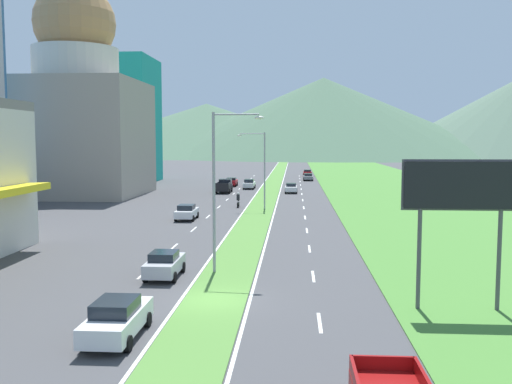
{
  "coord_description": "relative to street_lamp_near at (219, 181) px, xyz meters",
  "views": [
    {
      "loc": [
        3.93,
        -27.37,
        8.05
      ],
      "look_at": [
        0.1,
        28.98,
        2.82
      ],
      "focal_mm": 39.51,
      "sensor_mm": 36.0,
      "label": 1
    }
  ],
  "objects": [
    {
      "name": "street_lamp_near",
      "position": [
        0.0,
        0.0,
        0.0
      ],
      "size": [
        3.12,
        0.5,
        9.7
      ],
      "color": "#99999E",
      "rests_on": "ground_plane"
    },
    {
      "name": "lane_dash_left_10",
      "position": [
        -4.56,
        58.91,
        -5.57
      ],
      "size": [
        0.16,
        2.8,
        0.01
      ],
      "primitive_type": "cube",
      "color": "silver",
      "rests_on": "ground_plane"
    },
    {
      "name": "domed_building",
      "position": [
        -26.98,
        46.95,
        6.86
      ],
      "size": [
        18.37,
        18.37,
        30.43
      ],
      "color": "#9E9384",
      "rests_on": "ground_plane"
    },
    {
      "name": "lane_dash_left_14",
      "position": [
        -4.56,
        92.88,
        -5.57
      ],
      "size": [
        0.16,
        2.8,
        0.01
      ],
      "primitive_type": "cube",
      "color": "silver",
      "rests_on": "ground_plane"
    },
    {
      "name": "ground_plane",
      "position": [
        0.54,
        -6.01,
        -5.58
      ],
      "size": [
        600.0,
        600.0,
        0.0
      ],
      "primitive_type": "plane",
      "color": "#424244"
    },
    {
      "name": "car_6",
      "position": [
        7.41,
        91.67,
        -4.81
      ],
      "size": [
        1.93,
        4.27,
        1.49
      ],
      "rotation": [
        0.0,
        0.0,
        -1.57
      ],
      "color": "maroon",
      "rests_on": "ground_plane"
    },
    {
      "name": "car_2",
      "position": [
        4.02,
        52.28,
        -4.82
      ],
      "size": [
        1.89,
        4.07,
        1.48
      ],
      "rotation": [
        0.0,
        0.0,
        -1.57
      ],
      "color": "silver",
      "rests_on": "ground_plane"
    },
    {
      "name": "car_5",
      "position": [
        -2.67,
        -11.55,
        -4.75
      ],
      "size": [
        1.95,
        4.68,
        1.65
      ],
      "rotation": [
        0.0,
        0.0,
        1.57
      ],
      "color": "silver",
      "rests_on": "ground_plane"
    },
    {
      "name": "lane_dash_left_4",
      "position": [
        -4.56,
        7.96,
        -5.57
      ],
      "size": [
        0.16,
        2.8,
        0.01
      ],
      "primitive_type": "cube",
      "color": "silver",
      "rests_on": "ground_plane"
    },
    {
      "name": "car_3",
      "position": [
        -6.43,
        64.11,
        -4.8
      ],
      "size": [
        1.93,
        4.26,
        1.5
      ],
      "rotation": [
        0.0,
        0.0,
        1.57
      ],
      "color": "maroon",
      "rests_on": "ground_plane"
    },
    {
      "name": "lane_dash_left_12",
      "position": [
        -4.56,
        75.89,
        -5.57
      ],
      "size": [
        0.16,
        2.8,
        0.01
      ],
      "primitive_type": "cube",
      "color": "silver",
      "rests_on": "ground_plane"
    },
    {
      "name": "lane_dash_left_11",
      "position": [
        -4.56,
        67.4,
        -5.57
      ],
      "size": [
        0.16,
        2.8,
        0.01
      ],
      "primitive_type": "cube",
      "color": "silver",
      "rests_on": "ground_plane"
    },
    {
      "name": "grass_median",
      "position": [
        0.54,
        53.99,
        -5.55
      ],
      "size": [
        3.2,
        240.0,
        0.06
      ],
      "primitive_type": "cube",
      "color": "#518438",
      "rests_on": "ground_plane"
    },
    {
      "name": "lane_dash_right_13",
      "position": [
        5.64,
        84.38,
        -5.57
      ],
      "size": [
        0.16,
        2.8,
        0.01
      ],
      "primitive_type": "cube",
      "color": "silver",
      "rests_on": "ground_plane"
    },
    {
      "name": "hill_far_center",
      "position": [
        19.26,
        260.41,
        14.36
      ],
      "size": [
        184.14,
        184.14,
        39.88
      ],
      "primitive_type": "cone",
      "color": "#47664C",
      "rests_on": "ground_plane"
    },
    {
      "name": "lane_dash_left_8",
      "position": [
        -4.56,
        41.92,
        -5.57
      ],
      "size": [
        0.16,
        2.8,
        0.01
      ],
      "primitive_type": "cube",
      "color": "silver",
      "rests_on": "ground_plane"
    },
    {
      "name": "lane_dash_right_7",
      "position": [
        5.64,
        33.43,
        -5.57
      ],
      "size": [
        0.16,
        2.8,
        0.01
      ],
      "primitive_type": "cube",
      "color": "silver",
      "rests_on": "ground_plane"
    },
    {
      "name": "lane_dash_right_8",
      "position": [
        5.64,
        41.92,
        -5.57
      ],
      "size": [
        0.16,
        2.8,
        0.01
      ],
      "primitive_type": "cube",
      "color": "silver",
      "rests_on": "ground_plane"
    },
    {
      "name": "lane_dash_left_2",
      "position": [
        -4.56,
        -9.03,
        -5.57
      ],
      "size": [
        0.16,
        2.8,
        0.01
      ],
      "primitive_type": "cube",
      "color": "silver",
      "rests_on": "ground_plane"
    },
    {
      "name": "lane_dash_right_2",
      "position": [
        5.64,
        -9.03,
        -5.57
      ],
      "size": [
        0.16,
        2.8,
        0.01
      ],
      "primitive_type": "cube",
      "color": "silver",
      "rests_on": "ground_plane"
    },
    {
      "name": "lane_dash_right_11",
      "position": [
        5.64,
        67.4,
        -5.57
      ],
      "size": [
        0.16,
        2.8,
        0.01
      ],
      "primitive_type": "cube",
      "color": "silver",
      "rests_on": "ground_plane"
    },
    {
      "name": "car_7",
      "position": [
        -6.36,
        22.55,
        -4.79
      ],
      "size": [
        1.94,
        4.34,
        1.54
      ],
      "rotation": [
        0.0,
        0.0,
        1.57
      ],
      "color": "silver",
      "rests_on": "ground_plane"
    },
    {
      "name": "lane_dash_left_9",
      "position": [
        -4.56,
        50.42,
        -5.57
      ],
      "size": [
        0.16,
        2.8,
        0.01
      ],
      "primitive_type": "cube",
      "color": "silver",
      "rests_on": "ground_plane"
    },
    {
      "name": "lane_dash_left_5",
      "position": [
        -4.56,
        16.45,
        -5.57
      ],
      "size": [
        0.16,
        2.8,
        0.01
      ],
      "primitive_type": "cube",
      "color": "silver",
      "rests_on": "ground_plane"
    },
    {
      "name": "edge_line_median_right",
      "position": [
        2.29,
        53.99,
        -5.57
      ],
      "size": [
        0.16,
        240.0,
        0.01
      ],
      "primitive_type": "cube",
      "color": "silver",
      "rests_on": "ground_plane"
    },
    {
      "name": "lane_dash_right_5",
      "position": [
        5.64,
        16.45,
        -5.57
      ],
      "size": [
        0.16,
        2.8,
        0.01
      ],
      "primitive_type": "cube",
      "color": "silver",
      "rests_on": "ground_plane"
    },
    {
      "name": "grass_verge_right",
      "position": [
        21.14,
        53.99,
        -5.55
      ],
      "size": [
        24.0,
        240.0,
        0.06
      ],
      "primitive_type": "cube",
      "color": "#477F33",
      "rests_on": "ground_plane"
    },
    {
      "name": "pickup_truck_1",
      "position": [
        -6.2,
        52.24,
        -4.59
      ],
      "size": [
        2.18,
        5.4,
        2.0
      ],
      "rotation": [
        0.0,
        0.0,
        1.57
      ],
      "color": "black",
      "rests_on": "ground_plane"
    },
    {
      "name": "street_lamp_mid",
      "position": [
        0.69,
        31.36,
        -0.39
      ],
      "size": [
        3.27,
        0.35,
        8.92
      ],
      "color": "#99999E",
      "rests_on": "ground_plane"
    },
    {
      "name": "lane_dash_right_4",
      "position": [
        5.64,
        7.96,
        -5.57
      ],
      "size": [
        0.16,
        2.8,
        0.01
      ],
      "primitive_type": "cube",
      "color": "silver",
      "rests_on": "ground_plane"
    },
    {
      "name": "hill_far_left",
      "position": [
        -43.51,
        274.2,
        8.32
      ],
      "size": [
        172.39,
        172.39,
        27.8
      ],
      "primitive_type": "cone",
      "color": "#47664C",
      "rests_on": "ground_plane"
    },
    {
      "name": "lane_dash_left_13",
      "position": [
        -4.56,
        84.38,
        -5.57
      ],
      "size": [
        0.16,
        2.8,
        0.01
      ],
      "primitive_type": "cube",
      "color": "silver",
      "rests_on": "ground_plane"
    },
    {
      "name": "midrise_colored",
      "position": [
        -29.66,
        72.98,
        6.22
      ],
      "size": [
        14.55,
        14.55,
        23.59
      ],
      "primitive_type": "cube",
      "color": "teal",
      "rests_on": "ground_plane"
    },
    {
      "name": "lane_dash_right_9",
      "position": [
        5.64,
        50.42,
        -5.57
      ],
      "size": [
        0.16,
        2.8,
        0.01
      ],
      "primitive_type": "cube",
      "color": "silver",
      "rests_on": "ground_plane"
    },
    {
      "name": "lane_dash_right_3",
      "position": [
        5.64,
        -0.53,
        -5.57
      ],
      "size": [
        0.16,
        2.8,
        0.01
      ],
      "primitive_type": "cube",
      "color": "silver",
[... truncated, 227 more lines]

